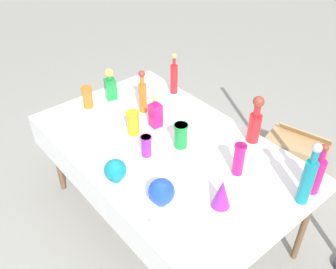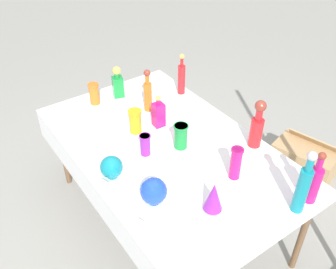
{
  "view_description": "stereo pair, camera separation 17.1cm",
  "coord_description": "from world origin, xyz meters",
  "px_view_note": "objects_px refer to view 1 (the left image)",
  "views": [
    {
      "loc": [
        1.53,
        -1.28,
        2.38
      ],
      "look_at": [
        0.0,
        0.0,
        0.86
      ],
      "focal_mm": 40.0,
      "sensor_mm": 36.0,
      "label": 1
    },
    {
      "loc": [
        1.63,
        -1.15,
        2.38
      ],
      "look_at": [
        0.0,
        0.0,
        0.86
      ],
      "focal_mm": 40.0,
      "sensor_mm": 36.0,
      "label": 2
    }
  ],
  "objects_px": {
    "tall_bottle_0": "(317,173)",
    "slender_vase_0": "(146,145)",
    "tall_bottle_3": "(143,94)",
    "square_decanter_1": "(110,86)",
    "slender_vase_3": "(181,135)",
    "round_bowl_1": "(115,170)",
    "cardboard_box_behind_left": "(295,153)",
    "tall_bottle_2": "(255,122)",
    "slender_vase_1": "(133,122)",
    "slender_vase_2": "(239,159)",
    "slender_vase_4": "(87,97)",
    "fluted_vase_0": "(222,193)",
    "tall_bottle_1": "(308,178)",
    "tall_bottle_4": "(174,77)",
    "round_bowl_0": "(161,192)",
    "square_decanter_0": "(156,114)"
  },
  "relations": [
    {
      "from": "square_decanter_1",
      "to": "round_bowl_0",
      "type": "height_order",
      "value": "square_decanter_1"
    },
    {
      "from": "tall_bottle_2",
      "to": "slender_vase_1",
      "type": "distance_m",
      "value": 0.84
    },
    {
      "from": "square_decanter_1",
      "to": "tall_bottle_0",
      "type": "bearing_deg",
      "value": 11.58
    },
    {
      "from": "square_decanter_1",
      "to": "round_bowl_0",
      "type": "bearing_deg",
      "value": -19.55
    },
    {
      "from": "round_bowl_0",
      "to": "tall_bottle_3",
      "type": "bearing_deg",
      "value": 149.19
    },
    {
      "from": "tall_bottle_1",
      "to": "tall_bottle_2",
      "type": "height_order",
      "value": "tall_bottle_1"
    },
    {
      "from": "tall_bottle_3",
      "to": "cardboard_box_behind_left",
      "type": "xyz_separation_m",
      "value": [
        0.71,
        1.19,
        -0.77
      ]
    },
    {
      "from": "square_decanter_0",
      "to": "round_bowl_1",
      "type": "relative_size",
      "value": 1.69
    },
    {
      "from": "tall_bottle_4",
      "to": "square_decanter_1",
      "type": "height_order",
      "value": "tall_bottle_4"
    },
    {
      "from": "slender_vase_4",
      "to": "round_bowl_0",
      "type": "relative_size",
      "value": 1.06
    },
    {
      "from": "tall_bottle_0",
      "to": "slender_vase_2",
      "type": "relative_size",
      "value": 1.59
    },
    {
      "from": "tall_bottle_2",
      "to": "slender_vase_1",
      "type": "height_order",
      "value": "tall_bottle_2"
    },
    {
      "from": "tall_bottle_4",
      "to": "slender_vase_1",
      "type": "relative_size",
      "value": 1.97
    },
    {
      "from": "tall_bottle_1",
      "to": "square_decanter_0",
      "type": "height_order",
      "value": "tall_bottle_1"
    },
    {
      "from": "tall_bottle_0",
      "to": "slender_vase_0",
      "type": "bearing_deg",
      "value": -148.09
    },
    {
      "from": "tall_bottle_1",
      "to": "slender_vase_2",
      "type": "relative_size",
      "value": 1.9
    },
    {
      "from": "square_decanter_0",
      "to": "slender_vase_2",
      "type": "bearing_deg",
      "value": 5.91
    },
    {
      "from": "tall_bottle_4",
      "to": "slender_vase_1",
      "type": "bearing_deg",
      "value": -67.37
    },
    {
      "from": "square_decanter_0",
      "to": "cardboard_box_behind_left",
      "type": "distance_m",
      "value": 1.51
    },
    {
      "from": "round_bowl_1",
      "to": "cardboard_box_behind_left",
      "type": "distance_m",
      "value": 1.92
    },
    {
      "from": "slender_vase_0",
      "to": "round_bowl_1",
      "type": "height_order",
      "value": "slender_vase_0"
    },
    {
      "from": "tall_bottle_2",
      "to": "cardboard_box_behind_left",
      "type": "height_order",
      "value": "tall_bottle_2"
    },
    {
      "from": "square_decanter_0",
      "to": "round_bowl_1",
      "type": "bearing_deg",
      "value": -61.93
    },
    {
      "from": "tall_bottle_0",
      "to": "tall_bottle_3",
      "type": "height_order",
      "value": "tall_bottle_0"
    },
    {
      "from": "slender_vase_1",
      "to": "tall_bottle_2",
      "type": "bearing_deg",
      "value": 44.3
    },
    {
      "from": "tall_bottle_3",
      "to": "slender_vase_4",
      "type": "distance_m",
      "value": 0.44
    },
    {
      "from": "square_decanter_1",
      "to": "slender_vase_4",
      "type": "distance_m",
      "value": 0.21
    },
    {
      "from": "tall_bottle_3",
      "to": "tall_bottle_4",
      "type": "xyz_separation_m",
      "value": [
        -0.06,
        0.36,
        -0.01
      ]
    },
    {
      "from": "square_decanter_1",
      "to": "slender_vase_3",
      "type": "bearing_deg",
      "value": 1.33
    },
    {
      "from": "tall_bottle_3",
      "to": "slender_vase_2",
      "type": "distance_m",
      "value": 0.94
    },
    {
      "from": "slender_vase_4",
      "to": "fluted_vase_0",
      "type": "distance_m",
      "value": 1.39
    },
    {
      "from": "slender_vase_2",
      "to": "slender_vase_4",
      "type": "distance_m",
      "value": 1.31
    },
    {
      "from": "slender_vase_3",
      "to": "fluted_vase_0",
      "type": "xyz_separation_m",
      "value": [
        0.55,
        -0.19,
        0.01
      ]
    },
    {
      "from": "slender_vase_2",
      "to": "cardboard_box_behind_left",
      "type": "height_order",
      "value": "slender_vase_2"
    },
    {
      "from": "tall_bottle_0",
      "to": "tall_bottle_3",
      "type": "relative_size",
      "value": 1.01
    },
    {
      "from": "fluted_vase_0",
      "to": "cardboard_box_behind_left",
      "type": "distance_m",
      "value": 1.65
    },
    {
      "from": "tall_bottle_1",
      "to": "slender_vase_1",
      "type": "height_order",
      "value": "tall_bottle_1"
    },
    {
      "from": "tall_bottle_0",
      "to": "slender_vase_3",
      "type": "height_order",
      "value": "tall_bottle_0"
    },
    {
      "from": "slender_vase_2",
      "to": "round_bowl_0",
      "type": "xyz_separation_m",
      "value": [
        -0.11,
        -0.52,
        -0.03
      ]
    },
    {
      "from": "tall_bottle_0",
      "to": "slender_vase_4",
      "type": "xyz_separation_m",
      "value": [
        -1.66,
        -0.55,
        -0.04
      ]
    },
    {
      "from": "slender_vase_0",
      "to": "slender_vase_4",
      "type": "height_order",
      "value": "slender_vase_4"
    },
    {
      "from": "tall_bottle_3",
      "to": "fluted_vase_0",
      "type": "relative_size",
      "value": 1.75
    },
    {
      "from": "square_decanter_0",
      "to": "slender_vase_2",
      "type": "height_order",
      "value": "square_decanter_0"
    },
    {
      "from": "slender_vase_3",
      "to": "tall_bottle_1",
      "type": "bearing_deg",
      "value": 13.7
    },
    {
      "from": "cardboard_box_behind_left",
      "to": "slender_vase_2",
      "type": "bearing_deg",
      "value": -78.77
    },
    {
      "from": "tall_bottle_2",
      "to": "round_bowl_1",
      "type": "xyz_separation_m",
      "value": [
        -0.28,
        -0.95,
        -0.08
      ]
    },
    {
      "from": "slender_vase_1",
      "to": "slender_vase_2",
      "type": "xyz_separation_m",
      "value": [
        0.75,
        0.25,
        0.02
      ]
    },
    {
      "from": "tall_bottle_0",
      "to": "slender_vase_2",
      "type": "bearing_deg",
      "value": -149.98
    },
    {
      "from": "slender_vase_3",
      "to": "fluted_vase_0",
      "type": "relative_size",
      "value": 0.9
    },
    {
      "from": "tall_bottle_4",
      "to": "slender_vase_3",
      "type": "relative_size",
      "value": 1.97
    }
  ]
}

